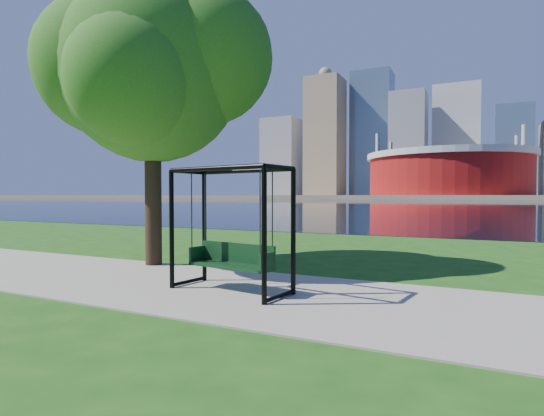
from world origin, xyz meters
The scene contains 8 objects.
ground centered at (0.00, 0.00, 0.00)m, with size 900.00×900.00×0.00m, color #1E5114.
path centered at (0.00, -0.50, 0.01)m, with size 120.00×4.00×0.03m, color #9E937F.
river centered at (0.00, 102.00, 0.01)m, with size 900.00×180.00×0.02m, color black.
far_bank centered at (0.00, 306.00, 1.00)m, with size 900.00×228.00×2.00m, color #937F60.
stadium centered at (-10.00, 235.00, 14.23)m, with size 83.00×83.00×32.00m.
skyline centered at (-4.27, 319.39, 35.89)m, with size 392.00×66.00×96.50m.
swing centered at (-0.38, -0.57, 1.15)m, with size 2.46×1.36×2.39m.
park_tree centered at (-3.90, 1.25, 5.21)m, with size 6.05×5.46×7.51m.
Camera 1 is at (3.83, -7.50, 1.85)m, focal length 28.00 mm.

